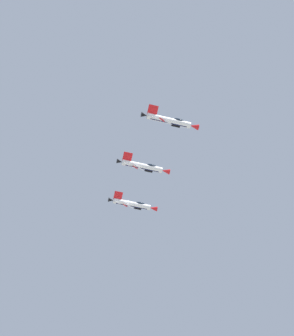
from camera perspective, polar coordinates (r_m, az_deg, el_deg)
The scene contains 3 objects.
fighter_jet_lead at distance 183.30m, azimuth -1.43°, elevation -3.58°, with size 15.88×7.15×7.84m.
fighter_jet_left_wing at distance 168.24m, azimuth -0.39°, elevation 0.16°, with size 15.88×6.78×8.14m.
fighter_jet_right_wing at distance 154.23m, azimuth 2.24°, elevation 4.65°, with size 15.88×6.98×7.98m.
Camera 1 is at (0.34, -3.67, 1.99)m, focal length 62.09 mm.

